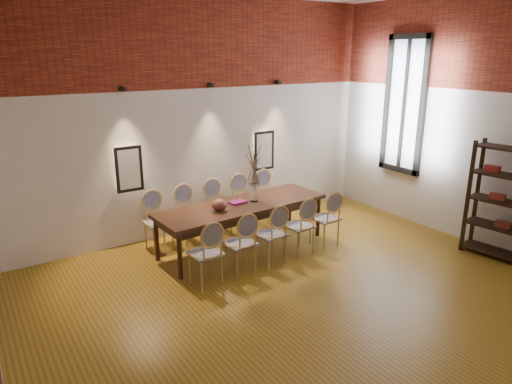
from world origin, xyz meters
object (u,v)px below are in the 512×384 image
chair_near_b (240,243)px  chair_far_b (190,215)px  chair_near_a (205,253)px  dining_table (243,226)px  shelving_rack (503,202)px  chair_far_d (245,202)px  book (238,202)px  bowl (219,205)px  chair_near_e (325,218)px  chair_far_e (269,197)px  chair_far_c (218,208)px  vase (254,192)px  chair_far_a (158,222)px  chair_near_d (299,226)px  chair_near_c (271,234)px

chair_near_b → chair_far_b: (-0.09, 1.47, 0.00)m
chair_near_a → dining_table: bearing=33.0°
shelving_rack → chair_far_d: bearing=120.9°
book → bowl: bearing=-159.8°
chair_near_e → chair_near_b: bearing=-180.0°
book → chair_near_e: bearing=-31.4°
dining_table → chair_near_e: (1.18, -0.67, 0.09)m
chair_near_a → chair_far_e: size_ratio=1.00×
dining_table → chair_far_c: size_ratio=3.02×
chair_far_e → vase: 1.24m
dining_table → shelving_rack: shelving_rack is taller
chair_near_e → chair_far_c: size_ratio=1.00×
chair_far_e → chair_far_d: bearing=0.0°
chair_far_a → chair_far_e: (2.27, 0.14, 0.00)m
chair_near_b → bowl: 0.79m
dining_table → chair_far_e: 1.36m
vase → bowl: 0.70m
chair_near_d → chair_near_e: bearing=0.0°
vase → shelving_rack: size_ratio=0.17×
chair_near_b → chair_near_e: (1.70, 0.10, 0.00)m
chair_far_c → bowl: bearing=59.3°
chair_far_d → chair_near_b: bearing=52.4°
chair_near_e → chair_far_c: same height
chair_near_b → book: (0.48, 0.85, 0.30)m
chair_far_e → bowl: bearing=26.1°
chair_near_c → vase: size_ratio=3.13×
chair_near_e → chair_far_b: (-1.79, 1.37, 0.00)m
chair_near_d → bowl: bearing=146.5°
chair_far_a → chair_far_c: size_ratio=1.00×
chair_near_a → chair_far_a: bearing=90.0°
chair_far_a → bowl: size_ratio=3.92×
chair_far_d → vase: bearing=65.5°
vase → bowl: vase is taller
chair_far_c → book: chair_far_c is taller
chair_near_e → book: chair_near_e is taller
chair_far_e → vase: bearing=39.2°
chair_near_c → bowl: size_ratio=3.92×
chair_near_b → chair_far_d: same height
chair_near_c → book: bearing=92.6°
chair_near_c → chair_near_d: size_ratio=1.00×
chair_near_d → chair_far_c: same height
dining_table → chair_far_c: chair_far_c is taller
chair_far_e → shelving_rack: shelving_rack is taller
chair_near_e → book: size_ratio=3.62×
dining_table → chair_near_b: size_ratio=3.02×
chair_near_c → chair_near_a: bearing=180.0°
chair_far_c → vase: 0.88m
chair_far_a → chair_far_e: bearing=-180.0°
chair_far_e → book: chair_far_e is taller
chair_near_d → chair_near_e: size_ratio=1.00×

